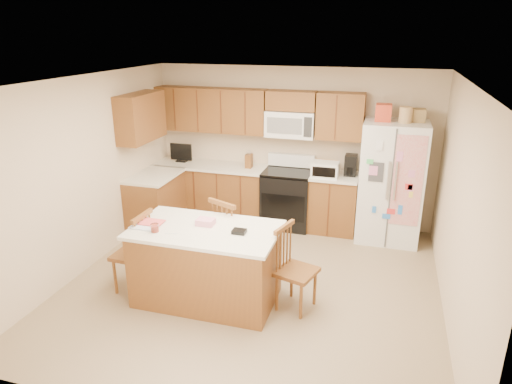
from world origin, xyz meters
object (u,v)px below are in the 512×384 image
(island, at_px, (206,264))
(windsor_chair_left, at_px, (135,254))
(stove, at_px, (287,197))
(windsor_chair_back, at_px, (231,239))
(refrigerator, at_px, (391,181))
(windsor_chair_right, at_px, (295,270))

(island, distance_m, windsor_chair_left, 0.92)
(stove, xyz_separation_m, windsor_chair_back, (-0.34, -1.76, 0.02))
(refrigerator, height_order, windsor_chair_left, refrigerator)
(island, bearing_deg, refrigerator, 49.50)
(refrigerator, xyz_separation_m, windsor_chair_right, (-0.98, -2.21, -0.45))
(island, distance_m, windsor_chair_back, 0.65)
(stove, relative_size, windsor_chair_left, 1.12)
(windsor_chair_left, distance_m, windsor_chair_right, 1.94)
(stove, xyz_separation_m, windsor_chair_left, (-1.34, -2.44, 0.00))
(refrigerator, bearing_deg, island, -130.50)
(stove, height_order, windsor_chair_back, stove)
(windsor_chair_left, xyz_separation_m, windsor_chair_back, (1.00, 0.68, 0.02))
(refrigerator, bearing_deg, windsor_chair_left, -140.78)
(refrigerator, bearing_deg, stove, 177.70)
(refrigerator, bearing_deg, windsor_chair_back, -138.43)
(windsor_chair_left, bearing_deg, island, 2.45)
(stove, relative_size, refrigerator, 0.55)
(refrigerator, height_order, windsor_chair_right, refrigerator)
(windsor_chair_back, relative_size, windsor_chair_right, 1.07)
(refrigerator, bearing_deg, windsor_chair_right, -113.83)
(stove, relative_size, windsor_chair_right, 1.14)
(refrigerator, relative_size, windsor_chair_back, 1.93)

